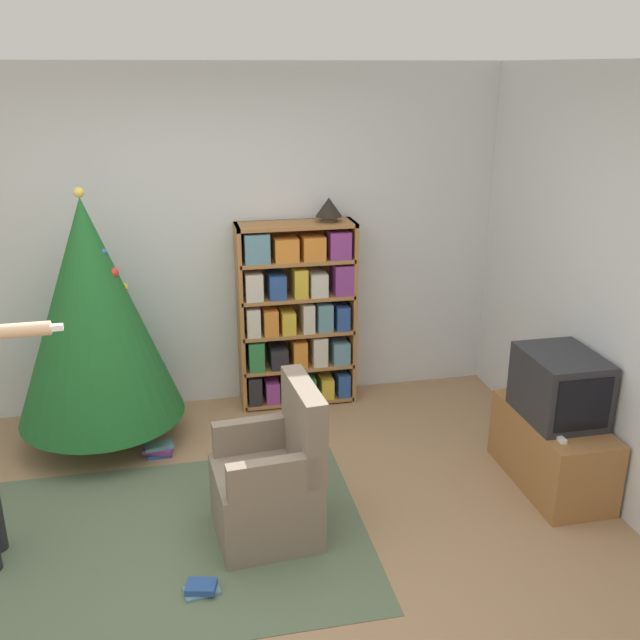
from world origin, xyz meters
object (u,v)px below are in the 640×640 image
at_px(television, 560,386).
at_px(table_lamp, 329,208).
at_px(christmas_tree, 92,312).
at_px(bookshelf, 296,316).
at_px(armchair, 272,484).

relative_size(television, table_lamp, 2.76).
bearing_deg(christmas_tree, table_lamp, 12.44).
distance_m(bookshelf, armchair, 1.77).
relative_size(armchair, table_lamp, 4.60).
bearing_deg(christmas_tree, armchair, -51.71).
height_order(armchair, table_lamp, table_lamp).
bearing_deg(table_lamp, christmas_tree, -167.56).
height_order(television, armchair, armchair).
height_order(bookshelf, christmas_tree, christmas_tree).
bearing_deg(bookshelf, christmas_tree, -165.80).
xyz_separation_m(television, armchair, (-1.83, -0.15, -0.37)).
relative_size(bookshelf, christmas_tree, 0.80).
bearing_deg(television, christmas_tree, 158.06).
distance_m(armchair, table_lamp, 2.20).
distance_m(television, table_lamp, 2.09).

